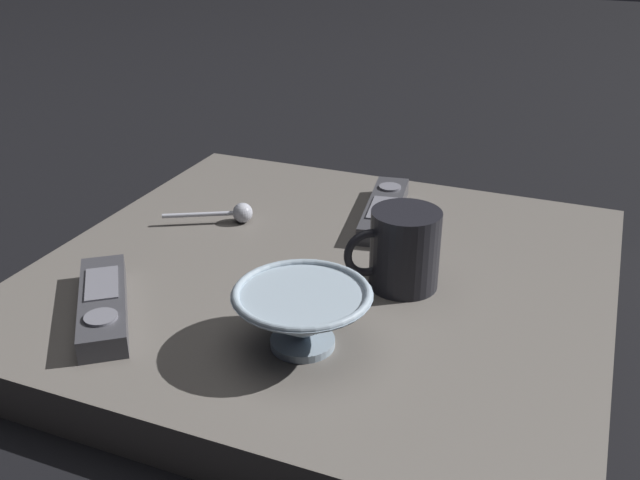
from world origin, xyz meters
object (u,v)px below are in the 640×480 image
(cereal_bowl, at_px, (302,314))
(teaspoon, at_px, (236,213))
(tv_remote_far, at_px, (384,209))
(coffee_mug, at_px, (403,249))
(tv_remote_near, at_px, (103,304))

(cereal_bowl, relative_size, teaspoon, 1.25)
(teaspoon, height_order, tv_remote_far, same)
(tv_remote_far, bearing_deg, cereal_bowl, 93.37)
(tv_remote_far, bearing_deg, coffee_mug, 113.45)
(teaspoon, relative_size, tv_remote_near, 0.64)
(coffee_mug, xyz_separation_m, tv_remote_near, (0.27, 0.18, -0.03))
(teaspoon, bearing_deg, tv_remote_near, 86.12)
(cereal_bowl, relative_size, coffee_mug, 1.40)
(teaspoon, bearing_deg, cereal_bowl, 130.28)
(tv_remote_far, bearing_deg, tv_remote_near, 60.58)
(tv_remote_near, distance_m, tv_remote_far, 0.40)
(coffee_mug, bearing_deg, tv_remote_far, -66.55)
(coffee_mug, xyz_separation_m, teaspoon, (0.25, -0.08, -0.03))
(teaspoon, height_order, tv_remote_near, same)
(tv_remote_far, bearing_deg, teaspoon, 26.45)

